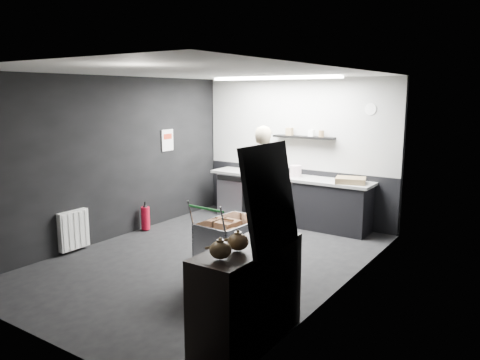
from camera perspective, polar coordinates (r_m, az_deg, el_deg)
The scene contains 22 objects.
floor at distance 7.02m, azimuth -3.72°, elevation -9.62°, with size 5.50×5.50×0.00m, color black.
ceiling at distance 6.60m, azimuth -4.00°, elevation 12.97°, with size 5.50×5.50×0.00m, color silver.
wall_back at distance 8.99m, azimuth 6.96°, elevation 3.63°, with size 5.50×5.50×0.00m, color black.
wall_front at distance 4.85m, azimuth -24.18°, elevation -3.09°, with size 5.50×5.50×0.00m, color black.
wall_left at distance 8.05m, azimuth -15.19°, elevation 2.55°, with size 5.50×5.50×0.00m, color black.
wall_right at distance 5.70m, azimuth 12.26°, elevation -0.50°, with size 5.50×5.50×0.00m, color black.
kitchen_wall_panel at distance 8.93m, azimuth 6.97°, elevation 6.81°, with size 3.95×0.02×1.70m, color #B1B1AC.
dado_panel at distance 9.11m, azimuth 6.79°, elevation -1.69°, with size 3.95×0.02×1.00m, color black.
floating_shelf at distance 8.76m, azimuth 7.78°, elevation 5.21°, with size 1.20×0.22×0.04m, color black.
wall_clock at distance 8.36m, azimuth 15.65°, elevation 8.31°, with size 0.20×0.20×0.03m, color white.
poster at distance 8.91m, azimuth -8.84°, elevation 4.82°, with size 0.02×0.30×0.40m, color white.
poster_red_band at distance 8.90m, azimuth -8.83°, elevation 5.27°, with size 0.01×0.22×0.10m, color red.
radiator at distance 7.66m, azimuth -19.63°, elevation -5.75°, with size 0.10×0.50×0.60m, color white.
ceiling_strip at distance 8.14m, azimuth 4.22°, elevation 12.28°, with size 2.40×0.20×0.04m, color white.
prep_counter at distance 8.79m, azimuth 6.64°, elevation -2.42°, with size 3.20×0.61×0.90m.
person at distance 8.51m, azimuth 2.82°, elevation 0.43°, with size 0.68×0.44×1.85m, color beige.
shopping_cart at distance 6.24m, azimuth -1.22°, elevation -7.38°, with size 0.61×0.97×1.05m.
sideboard at distance 4.64m, azimuth 1.29°, elevation -12.25°, with size 0.56×1.31×1.97m.
fire_extinguisher at distance 8.51m, azimuth -11.45°, elevation -4.47°, with size 0.15×0.15×0.50m.
cardboard_box at distance 8.22m, azimuth 13.33°, elevation -0.05°, with size 0.50×0.38×0.10m, color olive.
pink_tub at distance 8.68m, azimuth 6.80°, elevation 1.09°, with size 0.21×0.21×0.21m, color white.
white_container at distance 8.81m, azimuth 4.60°, elevation 1.07°, with size 0.17×0.13×0.15m, color white.
Camera 1 is at (4.05, -5.21, 2.41)m, focal length 35.00 mm.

